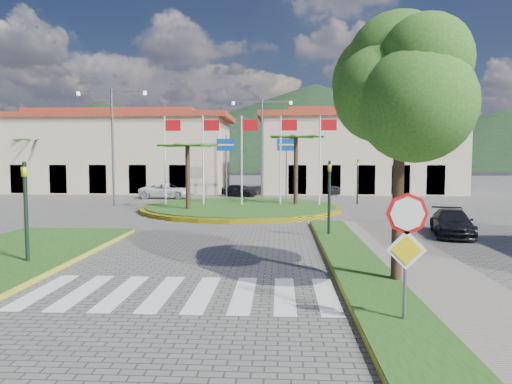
{
  "coord_description": "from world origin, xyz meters",
  "views": [
    {
      "loc": [
        2.48,
        -6.81,
        3.31
      ],
      "look_at": [
        1.69,
        8.0,
        2.2
      ],
      "focal_mm": 32.0,
      "sensor_mm": 36.0,
      "label": 1
    }
  ],
  "objects_px": {
    "car_dark_a": "(239,190)",
    "car_side_right": "(452,223)",
    "roundabout_island": "(241,207)",
    "deciduous_tree": "(401,84)",
    "white_van": "(167,191)",
    "car_dark_b": "(320,188)",
    "stop_sign": "(406,237)"
  },
  "relations": [
    {
      "from": "car_dark_a",
      "to": "car_side_right",
      "type": "height_order",
      "value": "car_side_right"
    },
    {
      "from": "roundabout_island",
      "to": "car_dark_a",
      "type": "relative_size",
      "value": 4.04
    },
    {
      "from": "deciduous_tree",
      "to": "white_van",
      "type": "bearing_deg",
      "value": 116.16
    },
    {
      "from": "white_van",
      "to": "car_dark_b",
      "type": "height_order",
      "value": "car_dark_b"
    },
    {
      "from": "deciduous_tree",
      "to": "car_dark_b",
      "type": "xyz_separation_m",
      "value": [
        0.58,
        29.45,
        -4.53
      ]
    },
    {
      "from": "car_dark_b",
      "to": "car_side_right",
      "type": "bearing_deg",
      "value": -152.02
    },
    {
      "from": "roundabout_island",
      "to": "car_side_right",
      "type": "distance_m",
      "value": 13.39
    },
    {
      "from": "roundabout_island",
      "to": "car_dark_a",
      "type": "xyz_separation_m",
      "value": [
        -1.02,
        10.19,
        0.37
      ]
    },
    {
      "from": "car_dark_a",
      "to": "roundabout_island",
      "type": "bearing_deg",
      "value": -150.38
    },
    {
      "from": "car_dark_b",
      "to": "deciduous_tree",
      "type": "bearing_deg",
      "value": -162.99
    },
    {
      "from": "stop_sign",
      "to": "deciduous_tree",
      "type": "bearing_deg",
      "value": 78.82
    },
    {
      "from": "roundabout_island",
      "to": "stop_sign",
      "type": "bearing_deg",
      "value": -76.27
    },
    {
      "from": "roundabout_island",
      "to": "car_side_right",
      "type": "bearing_deg",
      "value": -42.84
    },
    {
      "from": "stop_sign",
      "to": "car_dark_b",
      "type": "bearing_deg",
      "value": 87.92
    },
    {
      "from": "white_van",
      "to": "car_dark_b",
      "type": "bearing_deg",
      "value": -64.91
    },
    {
      "from": "roundabout_island",
      "to": "stop_sign",
      "type": "relative_size",
      "value": 4.79
    },
    {
      "from": "car_side_right",
      "to": "roundabout_island",
      "type": "bearing_deg",
      "value": 149.5
    },
    {
      "from": "roundabout_island",
      "to": "car_dark_b",
      "type": "bearing_deg",
      "value": 63.98
    },
    {
      "from": "white_van",
      "to": "car_dark_a",
      "type": "distance_m",
      "value": 6.17
    },
    {
      "from": "white_van",
      "to": "car_side_right",
      "type": "bearing_deg",
      "value": -129.84
    },
    {
      "from": "roundabout_island",
      "to": "white_van",
      "type": "xyz_separation_m",
      "value": [
        -6.78,
        8.0,
        0.44
      ]
    },
    {
      "from": "roundabout_island",
      "to": "stop_sign",
      "type": "distance_m",
      "value": 20.69
    },
    {
      "from": "roundabout_island",
      "to": "deciduous_tree",
      "type": "relative_size",
      "value": 1.87
    },
    {
      "from": "car_dark_a",
      "to": "car_dark_b",
      "type": "height_order",
      "value": "car_dark_b"
    },
    {
      "from": "white_van",
      "to": "car_side_right",
      "type": "xyz_separation_m",
      "value": [
        16.6,
        -17.1,
        -0.06
      ]
    },
    {
      "from": "roundabout_island",
      "to": "car_side_right",
      "type": "xyz_separation_m",
      "value": [
        9.81,
        -9.1,
        0.38
      ]
    },
    {
      "from": "stop_sign",
      "to": "car_side_right",
      "type": "bearing_deg",
      "value": 65.78
    },
    {
      "from": "car_dark_b",
      "to": "car_side_right",
      "type": "height_order",
      "value": "car_dark_b"
    },
    {
      "from": "deciduous_tree",
      "to": "car_dark_b",
      "type": "relative_size",
      "value": 1.74
    },
    {
      "from": "roundabout_island",
      "to": "white_van",
      "type": "relative_size",
      "value": 2.88
    },
    {
      "from": "car_dark_a",
      "to": "car_dark_b",
      "type": "xyz_separation_m",
      "value": [
        7.09,
        2.26,
        0.11
      ]
    },
    {
      "from": "deciduous_tree",
      "to": "car_side_right",
      "type": "xyz_separation_m",
      "value": [
        4.32,
        7.9,
        -4.63
      ]
    }
  ]
}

